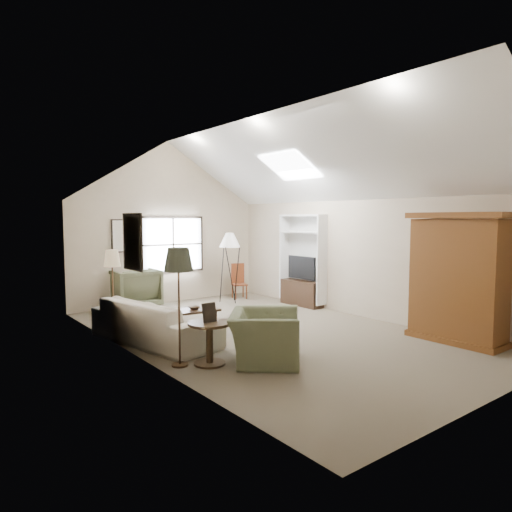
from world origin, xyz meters
TOP-DOWN VIEW (x-y plane):
  - room_shell at (0.00, 0.00)m, footprint 5.01×8.01m
  - window at (0.10, 3.96)m, footprint 1.72×0.08m
  - skylight at (1.30, 0.90)m, footprint 0.80×1.20m
  - wall_art at (-1.88, 1.94)m, footprint 1.97×3.71m
  - armoire at (2.18, -2.40)m, footprint 0.60×1.50m
  - tv_alcove at (2.34, 1.60)m, footprint 0.32×1.30m
  - media_console at (2.32, 1.60)m, footprint 0.34×1.18m
  - tv_panel at (2.32, 1.60)m, footprint 0.05×0.90m
  - sofa at (-1.92, 0.73)m, footprint 1.43×2.63m
  - armchair_near at (-1.09, -1.23)m, footprint 1.50×1.51m
  - armchair_far at (-1.04, 3.70)m, footprint 1.06×1.08m
  - coffee_table at (-1.10, 0.84)m, footprint 0.91×0.56m
  - bowl at (-1.10, 0.84)m, footprint 0.23×0.23m
  - side_table at (-1.82, -0.87)m, footprint 0.73×0.73m
  - side_chair at (1.68, 3.29)m, footprint 0.45×0.45m
  - tripod_lamp at (1.18, 3.01)m, footprint 0.52×0.52m
  - dark_lamp at (-2.20, -0.67)m, footprint 0.49×0.49m
  - tan_lamp at (-2.20, 1.93)m, footprint 0.37×0.37m

SIDE VIEW (x-z plane):
  - coffee_table at x=-1.10m, z-range 0.00..0.45m
  - media_console at x=2.32m, z-range 0.00..0.60m
  - side_table at x=-1.82m, z-range 0.00..0.62m
  - sofa at x=-1.92m, z-range 0.00..0.73m
  - armchair_near at x=-1.09m, z-range 0.00..0.74m
  - side_chair at x=1.68m, z-range 0.00..0.92m
  - bowl at x=-1.10m, z-range 0.45..0.50m
  - armchair_far at x=-1.04m, z-range 0.00..0.95m
  - tan_lamp at x=-2.20m, z-range 0.00..1.56m
  - dark_lamp at x=-2.20m, z-range 0.00..1.73m
  - tripod_lamp at x=1.18m, z-range 0.00..1.78m
  - tv_panel at x=2.32m, z-range 0.65..1.20m
  - armoire at x=2.18m, z-range 0.00..2.20m
  - tv_alcove at x=2.34m, z-range 0.10..2.20m
  - window at x=0.10m, z-range 0.74..2.16m
  - wall_art at x=-1.88m, z-range 1.29..2.17m
  - room_shell at x=0.00m, z-range 1.21..5.21m
  - skylight at x=1.30m, z-range 2.96..3.48m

